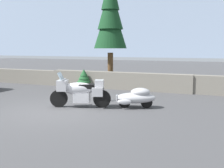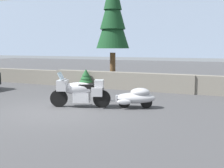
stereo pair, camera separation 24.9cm
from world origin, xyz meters
name	(u,v)px [view 1 (the left image)]	position (x,y,z in m)	size (l,w,h in m)	color
ground_plane	(57,111)	(0.00, 0.00, 0.00)	(80.00, 80.00, 0.00)	#424244
stone_guard_wall	(121,81)	(0.16, 5.88, 0.46)	(24.00, 0.55, 0.93)	slate
distant_ridgeline	(216,31)	(0.00, 95.89, 8.00)	(240.00, 80.00, 16.00)	#8C9EB7
touring_motorcycle	(80,91)	(0.45, 0.91, 0.62)	(2.21, 1.21, 1.33)	black
car_shaped_trailer	(136,97)	(2.42, 1.64, 0.41)	(2.19, 1.18, 0.76)	black
pine_tree_tall	(110,14)	(-1.05, 7.22, 4.25)	(1.96, 1.96, 6.78)	brown
pine_sapling_near	(84,76)	(-1.86, 5.39, 0.67)	(0.78, 0.78, 1.07)	brown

